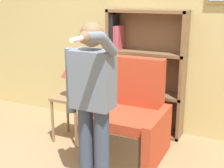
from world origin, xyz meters
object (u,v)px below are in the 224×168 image
at_px(side_table, 71,105).
at_px(bookcase, 139,73).
at_px(person_standing, 92,99).
at_px(table_lamp, 70,72).
at_px(armchair, 129,125).

bearing_deg(side_table, bookcase, 44.48).
distance_m(person_standing, table_lamp, 1.16).
distance_m(armchair, table_lamp, 1.02).
bearing_deg(bookcase, side_table, -135.52).
height_order(bookcase, side_table, bookcase).
bearing_deg(table_lamp, person_standing, -46.57).
xyz_separation_m(bookcase, side_table, (-0.70, -0.68, -0.35)).
height_order(armchair, table_lamp, armchair).
bearing_deg(side_table, person_standing, -46.57).
relative_size(bookcase, side_table, 2.79).
bearing_deg(table_lamp, side_table, 180.00).
height_order(armchair, side_table, armchair).
xyz_separation_m(person_standing, table_lamp, (-0.79, 0.84, -0.00)).
height_order(bookcase, person_standing, bookcase).
bearing_deg(armchair, person_standing, -93.05).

